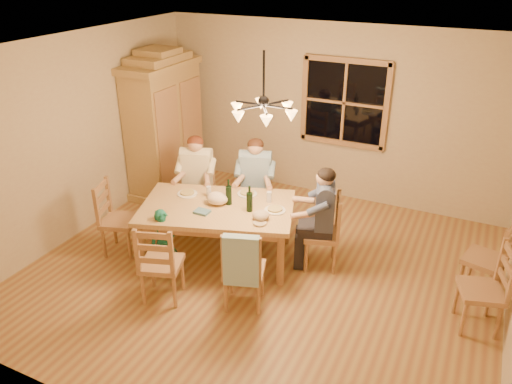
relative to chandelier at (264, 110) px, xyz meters
The scene contains 31 objects.
floor 2.08m from the chandelier, ahead, with size 5.50×5.50×0.00m, color #975F37.
ceiling 0.62m from the chandelier, ahead, with size 5.50×5.00×0.02m, color white.
wall_back 2.60m from the chandelier, 90.00° to the left, with size 5.50×0.02×2.70m, color tan.
wall_left 2.84m from the chandelier, behind, with size 0.02×5.00×2.70m, color tan.
window 2.53m from the chandelier, 85.36° to the left, with size 1.30×0.06×1.30m.
chandelier is the anchor object (origin of this frame).
armoire 3.03m from the chandelier, 148.09° to the left, with size 0.66×1.40×2.30m.
dining_table 1.56m from the chandelier, behind, with size 2.14×1.67×0.76m.
chair_far_left 2.35m from the chandelier, 151.79° to the left, with size 0.55×0.54×0.99m.
chair_far_right 2.11m from the chandelier, 120.01° to the left, with size 0.55×0.54×0.99m.
chair_near_left 2.17m from the chandelier, 130.48° to the right, with size 0.55×0.54×0.99m.
chair_near_right 1.89m from the chandelier, 83.02° to the right, with size 0.55×0.54×0.99m.
chair_end_left 2.61m from the chandelier, 168.87° to the right, with size 0.54×0.55×0.99m.
chair_end_right 1.92m from the chandelier, 36.95° to the left, with size 0.54×0.55×0.99m.
adult_woman 1.98m from the chandelier, 151.79° to the left, with size 0.49×0.52×0.87m.
adult_plaid_man 1.69m from the chandelier, 120.01° to the left, with size 0.49×0.52×0.87m.
adult_slate_man 1.44m from the chandelier, 36.95° to the left, with size 0.52×0.49×0.87m.
towel 1.62m from the chandelier, 80.50° to the right, with size 0.38×0.10×0.58m, color #92BBC6.
wine_bottle_a 1.28m from the chandelier, 164.92° to the left, with size 0.08×0.08×0.33m, color black.
wine_bottle_b 1.18m from the chandelier, 157.36° to the left, with size 0.08×0.08×0.33m, color black.
plate_woman 1.75m from the chandelier, behind, with size 0.26×0.26×0.02m, color white.
plate_plaid 1.46m from the chandelier, 132.73° to the left, with size 0.26×0.26×0.02m, color white.
plate_slate 1.33m from the chandelier, 74.98° to the left, with size 0.26×0.26×0.02m, color white.
wine_glass_a 1.53m from the chandelier, 165.76° to the left, with size 0.06×0.06×0.14m, color silver.
wine_glass_b 1.32m from the chandelier, 104.19° to the left, with size 0.06×0.06×0.14m, color silver.
cap 1.26m from the chandelier, 96.30° to the right, with size 0.20×0.20×0.11m, color tan.
napkin 1.50m from the chandelier, 164.21° to the right, with size 0.18×0.14×0.03m, color slate.
cloth_bundle 1.41m from the chandelier, behind, with size 0.28×0.22×0.15m, color beige.
child 2.02m from the chandelier, 151.61° to the right, with size 0.32×0.21×0.88m, color #186E5A.
chair_spare_front 3.03m from the chandelier, ahead, with size 0.53×0.54×0.99m.
chair_spare_back 3.11m from the chandelier, 16.18° to the left, with size 0.51×0.53×0.99m.
Camera 1 is at (2.16, -4.69, 3.61)m, focal length 35.00 mm.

